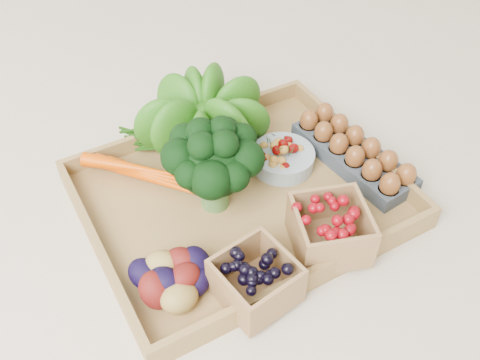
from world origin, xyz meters
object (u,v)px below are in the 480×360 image
broccoli (214,178)px  egg_carton (353,157)px  tray (240,200)px  cherry_bowl (283,159)px

broccoli → egg_carton: broccoli is taller
tray → cherry_bowl: size_ratio=4.44×
broccoli → egg_carton: 0.29m
broccoli → cherry_bowl: size_ratio=1.35×
tray → egg_carton: bearing=-6.4°
tray → egg_carton: (0.24, -0.03, 0.02)m
broccoli → egg_carton: size_ratio=0.63×
tray → cherry_bowl: 0.12m
tray → broccoli: bearing=169.2°
cherry_bowl → egg_carton: (0.12, -0.06, -0.00)m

